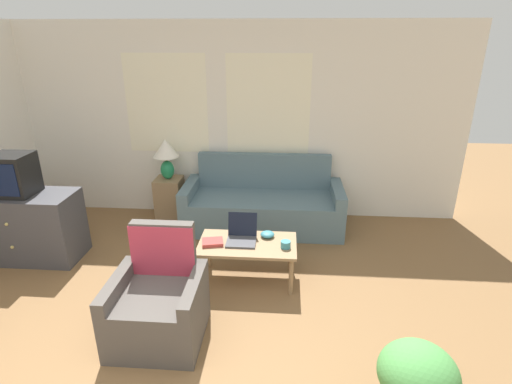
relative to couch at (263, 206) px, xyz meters
name	(u,v)px	position (x,y,z in m)	size (l,w,h in m)	color
wall_back	(224,123)	(-0.56, 0.43, 1.03)	(6.45, 0.06, 2.60)	white
couch	(263,206)	(0.00, 0.00, 0.00)	(2.07, 0.83, 0.92)	slate
armchair	(159,305)	(-0.75, -2.18, 0.01)	(0.74, 0.71, 0.94)	#514C47
tv_dresser	(25,226)	(-2.64, -1.03, 0.11)	(1.19, 0.56, 0.79)	#424247
television	(13,175)	(-2.64, -1.03, 0.73)	(0.40, 0.38, 0.45)	black
side_table	(170,198)	(-1.31, 0.14, 0.01)	(0.36, 0.36, 0.58)	#937551
table_lamp	(166,153)	(-1.31, 0.14, 0.66)	(0.34, 0.34, 0.55)	#1E8451
coffee_table	(248,247)	(-0.08, -1.31, 0.10)	(1.00, 0.56, 0.43)	#8E704C
laptop	(242,235)	(-0.15, -1.25, 0.21)	(0.30, 0.32, 0.26)	#47474C
cup_navy	(286,244)	(0.31, -1.37, 0.19)	(0.10, 0.10, 0.07)	teal
snack_bowl	(267,234)	(0.11, -1.16, 0.18)	(0.15, 0.15, 0.06)	teal
book_red	(213,242)	(-0.43, -1.35, 0.17)	(0.24, 0.21, 0.04)	#B23D38
potted_plant	(417,378)	(1.17, -2.86, 0.07)	(0.51, 0.51, 0.57)	#4C4C4C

